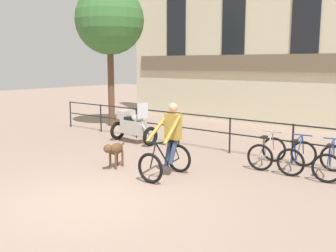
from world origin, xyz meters
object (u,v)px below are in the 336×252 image
at_px(dog, 114,150).
at_px(parked_bicycle_mid_left, 297,157).
at_px(parked_bicycle_near_lamp, 267,152).
at_px(parked_bicycle_mid_right, 331,162).
at_px(cyclist_with_bike, 169,144).
at_px(parked_motorcycle, 133,126).

distance_m(dog, parked_bicycle_mid_left, 4.47).
relative_size(dog, parked_bicycle_near_lamp, 0.77).
distance_m(dog, parked_bicycle_mid_right, 5.12).
xyz_separation_m(cyclist_with_bike, parked_bicycle_near_lamp, (1.36, 2.30, -0.41)).
xyz_separation_m(parked_bicycle_near_lamp, parked_bicycle_mid_left, (0.78, -0.00, 0.00)).
xyz_separation_m(cyclist_with_bike, parked_bicycle_mid_right, (2.92, 2.30, -0.41)).
relative_size(cyclist_with_bike, parked_bicycle_mid_left, 1.46).
xyz_separation_m(dog, parked_bicycle_mid_left, (3.62, 2.63, -0.11)).
relative_size(cyclist_with_bike, parked_bicycle_near_lamp, 1.44).
bearing_deg(parked_bicycle_near_lamp, cyclist_with_bike, 52.92).
distance_m(cyclist_with_bike, parked_bicycle_near_lamp, 2.70).
relative_size(dog, parked_bicycle_mid_left, 0.78).
height_order(cyclist_with_bike, parked_bicycle_mid_left, cyclist_with_bike).
bearing_deg(cyclist_with_bike, parked_motorcycle, 143.09).
height_order(dog, parked_bicycle_near_lamp, parked_bicycle_near_lamp).
xyz_separation_m(parked_motorcycle, parked_bicycle_mid_left, (5.50, 0.05, -0.20)).
xyz_separation_m(parked_bicycle_near_lamp, parked_bicycle_mid_right, (1.56, 0.00, -0.00)).
height_order(parked_bicycle_near_lamp, parked_bicycle_mid_left, same).
height_order(cyclist_with_bike, dog, cyclist_with_bike).
relative_size(parked_motorcycle, parked_bicycle_mid_right, 1.43).
xyz_separation_m(cyclist_with_bike, parked_motorcycle, (-3.36, 2.25, -0.20)).
relative_size(parked_motorcycle, parked_bicycle_mid_left, 1.47).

